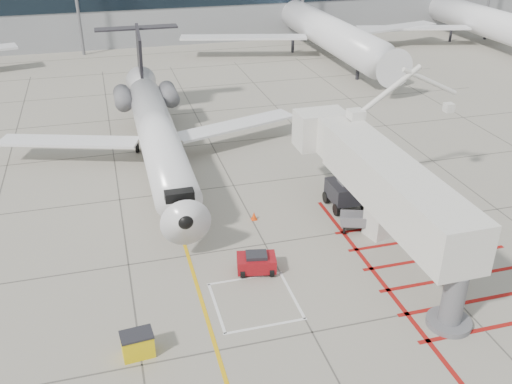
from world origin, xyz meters
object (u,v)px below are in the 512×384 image
object	(u,v)px
regional_jet	(160,126)
pushback_tug	(256,262)
spill_bin	(138,344)
jet_bridge	(393,197)

from	to	relation	value
regional_jet	pushback_tug	xyz separation A→B (m)	(3.40, -13.17, -3.41)
regional_jet	spill_bin	world-z (taller)	regional_jet
regional_jet	spill_bin	xyz separation A→B (m)	(-3.45, -17.94, -3.43)
jet_bridge	pushback_tug	bearing A→B (deg)	176.98
pushback_tug	spill_bin	xyz separation A→B (m)	(-6.84, -4.77, -0.01)
spill_bin	pushback_tug	bearing A→B (deg)	29.99
jet_bridge	pushback_tug	xyz separation A→B (m)	(-7.72, 0.33, -3.11)
spill_bin	jet_bridge	bearing A→B (deg)	12.06
regional_jet	jet_bridge	bearing A→B (deg)	-50.32
jet_bridge	pushback_tug	distance (m)	8.33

